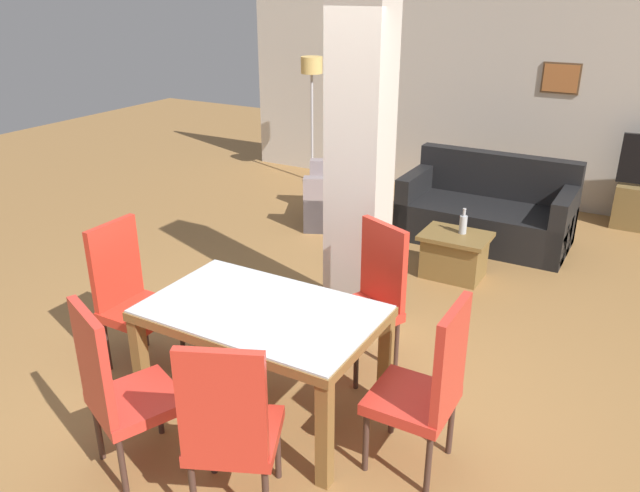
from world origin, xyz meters
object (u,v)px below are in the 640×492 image
Objects in this scene: dining_chair_near_left at (119,387)px; floor_lamp at (312,78)px; dining_chair_far_right at (371,294)px; coffee_table at (454,255)px; dining_chair_head_right at (428,385)px; dining_chair_near_right at (230,426)px; armchair at (347,198)px; sofa at (487,213)px; bottle at (463,224)px; dining_table at (262,331)px; dining_chair_head_left at (130,292)px.

floor_lamp is (-2.00, 5.54, 0.87)m from dining_chair_near_left.
dining_chair_far_right reaches higher than coffee_table.
dining_chair_head_right and dining_chair_near_right have the same top height.
sofa is at bearing -105.62° from armchair.
floor_lamp is (-1.19, 1.23, 1.15)m from armchair.
sofa is at bearing 102.95° from dining_chair_near_left.
dining_chair_near_right is 6.20m from floor_lamp.
dining_chair_near_left is at bearing 90.45° from dining_chair_far_right.
coffee_table is (-0.69, 2.60, -0.35)m from dining_chair_head_right.
armchair is at bearing 154.61° from bottle.
bottle is at bearing 64.22° from dining_chair_near_right.
bottle is at bearing 52.63° from coffee_table.
dining_table is at bearing 90.00° from dining_chair_far_right.
coffee_table is at bearing 14.74° from dining_chair_head_right.
dining_chair_near_right is 1.00× the size of dining_chair_head_left.
armchair is at bearing 9.13° from sofa.
coffee_table is at bearing -68.35° from dining_chair_far_right.
bottle is (0.11, 1.83, -0.04)m from dining_chair_far_right.
dining_chair_near_left is at bearing 159.35° from dining_chair_near_right.
dining_table is at bearing -63.18° from floor_lamp.
dining_chair_near_left and dining_chair_far_right have the same top height.
dining_chair_head_left is 0.94× the size of armchair.
dining_chair_head_right is 1.00× the size of dining_chair_near_right.
dining_chair_head_right and dining_chair_far_right have the same top height.
dining_chair_near_right reaches higher than coffee_table.
dining_table is 2.70m from bottle.
floor_lamp is at bearing 92.39° from dining_chair_near_right.
floor_lamp is at bearing 132.66° from dining_chair_near_left.
dining_chair_near_left is at bearing -70.19° from floor_lamp.
dining_chair_near_left reaches higher than coffee_table.
dining_chair_near_right reaches higher than bottle.
armchair is (-1.53, 2.60, -0.28)m from dining_chair_far_right.
armchair is (-2.28, 3.44, -0.28)m from dining_chair_head_right.
armchair is (-1.17, 3.44, -0.30)m from dining_table.
dining_chair_near_left is 3.58m from coffee_table.
dining_table is 0.85× the size of floor_lamp.
dining_chair_near_right reaches higher than dining_table.
dining_table is 1.34× the size of dining_chair_far_right.
coffee_table is (0.06, 3.43, -0.35)m from dining_chair_near_right.
dining_chair_near_right is (0.37, -0.83, -0.02)m from dining_table.
dining_chair_near_left reaches higher than armchair.
bottle is (0.48, 2.66, -0.06)m from dining_table.
dining_chair_near_right is 1.66m from dining_chair_far_right.
coffee_table is at bearing 148.56° from dining_chair_head_left.
dining_chair_head_left is at bearing 90.00° from dining_chair_head_right.
dining_chair_head_right reaches higher than dining_table.
dining_chair_far_right is 0.94× the size of armchair.
sofa is at bearing 92.44° from bottle.
sofa is at bearing 90.05° from coffee_table.
dining_chair_head_right is (1.12, 0.00, -0.02)m from dining_table.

